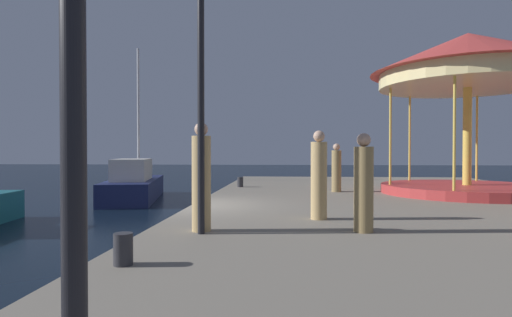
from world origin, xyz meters
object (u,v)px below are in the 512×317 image
lamp_post_mid_promenade (201,51)px  person_mid_promenade (201,180)px  carousel (468,75)px  person_far_corner (364,186)px  sailboat_navy (134,184)px  person_by_the_water (336,169)px  person_near_carousel (319,178)px  bollard_north (240,182)px  bollard_south (123,249)px

lamp_post_mid_promenade → person_mid_promenade: bearing=101.0°
carousel → person_far_corner: carousel is taller
lamp_post_mid_promenade → sailboat_navy: bearing=115.8°
person_by_the_water → person_near_carousel: person_near_carousel is taller
person_by_the_water → person_near_carousel: (-1.06, -6.11, 0.08)m
person_mid_promenade → bollard_north: bearing=92.4°
bollard_north → person_mid_promenade: size_ratio=0.21×
carousel → person_mid_promenade: size_ratio=3.28×
bollard_north → person_far_corner: 9.77m
bollard_south → person_by_the_water: 10.58m
bollard_north → person_far_corner: bearing=-70.4°
person_by_the_water → bollard_north: bearing=154.6°
lamp_post_mid_promenade → bollard_south: (-0.56, -2.03, -2.96)m
sailboat_navy → person_far_corner: (8.45, -11.22, 0.90)m
carousel → bollard_south: carousel is taller
lamp_post_mid_promenade → person_by_the_water: bearing=67.8°
bollard_north → person_near_carousel: person_near_carousel is taller
person_mid_promenade → person_far_corner: 2.88m
lamp_post_mid_promenade → bollard_north: (-0.43, 9.57, -2.96)m
person_by_the_water → person_mid_promenade: bearing=-113.2°
person_by_the_water → person_far_corner: 7.46m
carousel → person_far_corner: size_ratio=3.64×
bollard_north → person_mid_promenade: person_mid_promenade is taller
person_mid_promenade → sailboat_navy: bearing=116.1°
bollard_north → person_by_the_water: person_by_the_water is taller
bollard_north → lamp_post_mid_promenade: bearing=-87.4°
person_far_corner → bollard_south: bearing=-144.5°
carousel → person_far_corner: 9.03m
lamp_post_mid_promenade → person_by_the_water: (3.21, 7.84, -2.35)m
lamp_post_mid_promenade → person_mid_promenade: lamp_post_mid_promenade is taller
person_by_the_water → carousel: bearing=-5.6°
person_far_corner → person_near_carousel: bearing=117.1°
person_mid_promenade → person_near_carousel: person_mid_promenade is taller
sailboat_navy → bollard_north: (5.19, -2.04, 0.28)m
person_near_carousel → carousel: bearing=46.7°
bollard_north → person_far_corner: size_ratio=0.23×
person_near_carousel → person_far_corner: size_ratio=1.07×
lamp_post_mid_promenade → bollard_north: size_ratio=11.67×
lamp_post_mid_promenade → person_near_carousel: (2.14, 1.73, -2.28)m
person_near_carousel → bollard_south: bearing=-125.7°
sailboat_navy → lamp_post_mid_promenade: sailboat_navy is taller
carousel → person_near_carousel: size_ratio=3.41×
bollard_south → person_by_the_water: size_ratio=0.23×
sailboat_navy → person_by_the_water: (8.82, -3.77, 0.88)m
bollard_south → person_mid_promenade: person_mid_promenade is taller
bollard_south → person_by_the_water: (3.76, 9.87, 0.60)m
bollard_south → person_far_corner: bearing=35.5°
bollard_north → bollard_south: 11.60m
sailboat_navy → person_near_carousel: (7.76, -9.88, 0.96)m
carousel → person_by_the_water: carousel is taller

